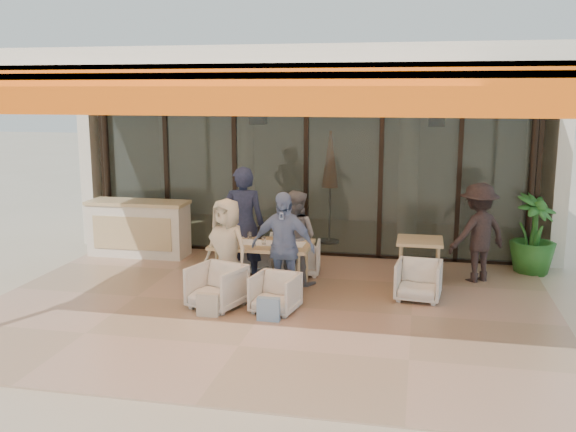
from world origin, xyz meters
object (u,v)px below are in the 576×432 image
Objects in this scene: chair_far_left at (252,251)px; chair_near_right at (275,291)px; side_chair at (418,279)px; potted_palm at (533,234)px; diner_cream at (227,249)px; dining_table at (262,247)px; diner_navy at (243,224)px; diner_periwinkle at (283,247)px; chair_far_right at (301,256)px; standing_woman at (478,233)px; chair_near_left at (217,285)px; side_table at (420,246)px; host_counter at (139,228)px; diner_grey at (295,237)px.

chair_far_left reaches higher than chair_near_right.
potted_palm is at bearing 50.75° from side_chair.
potted_palm is at bearing 47.62° from diner_cream.
diner_navy is at bearing 132.85° from dining_table.
diner_periwinkle is (0.84, -0.90, -0.12)m from diner_navy.
chair_near_right is (0.00, -1.90, -0.02)m from chair_far_right.
standing_woman is at bearing 171.90° from chair_far_left.
standing_woman is (3.25, 1.12, 0.11)m from dining_table.
chair_near_left is at bearing 79.09° from chair_far_left.
chair_far_left is 4.71m from potted_palm.
side_table is at bearing 164.66° from chair_far_left.
diner_cream is 1.11× the size of potted_palm.
dining_table is at bearing 102.65° from chair_far_left.
diner_periwinkle is 2.03m from side_chair.
dining_table is 1.10m from chair_near_left.
host_counter reaches higher than chair_near_left.
dining_table is at bearing -162.79° from side_table.
diner_navy is (0.00, 1.40, 0.58)m from chair_near_left.
diner_navy is 2.80m from side_table.
diner_navy is 1.24m from diner_periwinkle.
diner_cream is 0.84m from diner_periwinkle.
chair_near_right is at bearing -148.29° from side_chair.
chair_near_left is 0.37× the size of diner_navy.
side_chair is at bearing 149.87° from chair_far_left.
diner_grey is at bearing 77.46° from chair_near_left.
chair_far_left reaches higher than chair_far_right.
chair_near_right is at bearing -65.87° from dining_table.
diner_grey is at bearing 96.53° from diner_periwinkle.
diner_periwinkle reaches higher than host_counter.
diner_navy is at bearing 18.21° from diner_grey.
side_table reaches higher than chair_near_left.
diner_navy is 2.85× the size of side_chair.
diner_periwinkle is at bearing 110.06° from chair_far_left.
potted_palm is (4.61, 2.78, 0.33)m from chair_near_left.
chair_far_right is at bearing 169.09° from chair_far_left.
side_chair is at bearing 30.28° from diner_cream.
diner_periwinkle is (0.84, -1.40, 0.45)m from chair_far_left.
chair_near_left is 1.52m from diner_navy.
standing_woman reaches higher than chair_far_left.
chair_far_left is 0.47× the size of diner_grey.
diner_grey reaches higher than side_chair.
dining_table is at bearing 69.27° from diner_cream.
diner_navy is 0.92m from diner_cream.
diner_periwinkle is at bearing -161.45° from side_chair.
chair_near_left is at bearing 79.21° from diner_navy.
dining_table is 2.01× the size of side_table.
chair_far_left is at bearing -12.55° from diner_grey.
chair_far_left is 0.84m from chair_far_right.
diner_navy reaches higher than chair_near_left.
chair_near_right is 0.33× the size of diner_navy.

